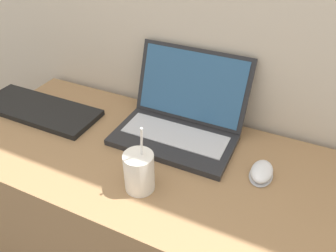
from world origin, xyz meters
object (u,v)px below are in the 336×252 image
at_px(computer_mouse, 262,172).
at_px(drink_cup, 139,171).
at_px(laptop, 181,117).
at_px(external_keyboard, 39,109).

bearing_deg(computer_mouse, drink_cup, -147.45).
distance_m(drink_cup, computer_mouse, 0.35).
distance_m(laptop, drink_cup, 0.28).
height_order(drink_cup, computer_mouse, drink_cup).
height_order(laptop, computer_mouse, laptop).
relative_size(laptop, external_keyboard, 0.84).
distance_m(drink_cup, external_keyboard, 0.55).
xyz_separation_m(drink_cup, external_keyboard, (-0.52, 0.17, -0.05)).
bearing_deg(external_keyboard, computer_mouse, 0.97).
xyz_separation_m(laptop, external_keyboard, (-0.52, -0.11, -0.05)).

